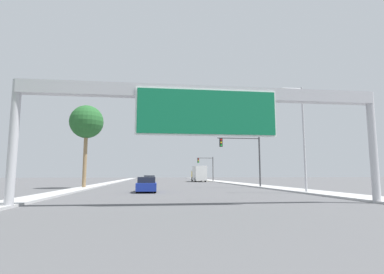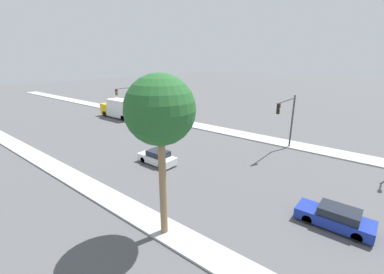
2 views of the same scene
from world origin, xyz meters
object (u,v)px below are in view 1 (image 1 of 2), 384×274
object	(u,v)px
street_lamp_right	(301,131)
car_far_left	(149,181)
car_mid_right	(147,185)
palm_tree_background	(87,123)
truck_box_primary	(199,174)
sign_gantry	(207,107)
traffic_light_near_intersection	(246,152)
traffic_light_mid_block	(208,165)

from	to	relation	value
street_lamp_right	car_far_left	bearing A→B (deg)	124.19
car_mid_right	palm_tree_background	xyz separation A→B (m)	(-7.44, 8.16, 7.12)
car_mid_right	truck_box_primary	bearing A→B (deg)	74.29
car_mid_right	sign_gantry	bearing A→B (deg)	-74.30
car_far_left	traffic_light_near_intersection	xyz separation A→B (m)	(12.02, -8.90, 3.70)
car_far_left	truck_box_primary	bearing A→B (deg)	63.21
truck_box_primary	street_lamp_right	bearing A→B (deg)	-85.64
palm_tree_background	truck_box_primary	bearing A→B (deg)	58.42
car_far_left	street_lamp_right	bearing A→B (deg)	-55.81
car_far_left	truck_box_primary	size ratio (longest dim) A/B	0.51
traffic_light_near_intersection	traffic_light_mid_block	size ratio (longest dim) A/B	1.16
truck_box_primary	traffic_light_near_intersection	xyz separation A→B (m)	(1.52, -29.69, 2.68)
palm_tree_background	street_lamp_right	bearing A→B (deg)	-28.96
traffic_light_mid_block	street_lamp_right	distance (m)	41.19
traffic_light_mid_block	palm_tree_background	distance (m)	35.84
car_mid_right	car_far_left	xyz separation A→B (m)	(0.00, 16.54, 0.03)
truck_box_primary	palm_tree_background	world-z (taller)	palm_tree_background
traffic_light_mid_block	palm_tree_background	bearing A→B (deg)	-124.10
palm_tree_background	street_lamp_right	distance (m)	24.18
car_far_left	traffic_light_near_intersection	distance (m)	15.41
sign_gantry	car_mid_right	bearing A→B (deg)	105.70
car_far_left	palm_tree_background	xyz separation A→B (m)	(-7.44, -8.38, 7.10)
car_mid_right	traffic_light_near_intersection	distance (m)	14.72
sign_gantry	street_lamp_right	world-z (taller)	street_lamp_right
sign_gantry	traffic_light_near_intersection	xyz separation A→B (m)	(8.52, 20.10, -0.95)
car_far_left	street_lamp_right	size ratio (longest dim) A/B	0.45
traffic_light_near_intersection	palm_tree_background	bearing A→B (deg)	178.49
traffic_light_near_intersection	palm_tree_background	world-z (taller)	palm_tree_background
traffic_light_near_intersection	street_lamp_right	world-z (taller)	street_lamp_right
traffic_light_near_intersection	street_lamp_right	distance (m)	11.31
traffic_light_near_intersection	street_lamp_right	size ratio (longest dim) A/B	0.68
sign_gantry	car_mid_right	xyz separation A→B (m)	(-3.50, 12.45, -4.68)
sign_gantry	car_far_left	xyz separation A→B (m)	(-3.50, 28.99, -4.65)
car_far_left	street_lamp_right	xyz separation A→B (m)	(13.62, -20.04, 4.79)
palm_tree_background	car_mid_right	bearing A→B (deg)	-47.62
traffic_light_near_intersection	truck_box_primary	bearing A→B (deg)	92.93
car_mid_right	truck_box_primary	world-z (taller)	truck_box_primary
sign_gantry	car_far_left	world-z (taller)	sign_gantry
sign_gantry	traffic_light_mid_block	xyz separation A→B (m)	(9.02, 50.10, -1.63)
sign_gantry	car_mid_right	world-z (taller)	sign_gantry
truck_box_primary	car_mid_right	bearing A→B (deg)	-105.71
sign_gantry	traffic_light_near_intersection	distance (m)	21.85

